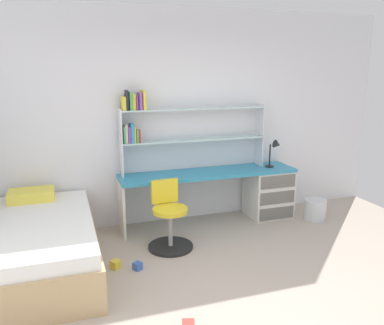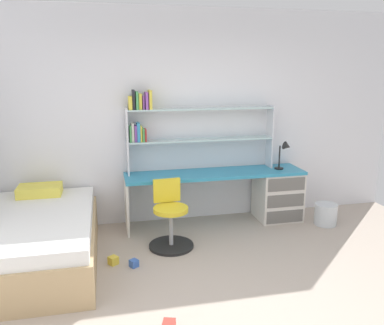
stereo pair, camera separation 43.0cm
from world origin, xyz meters
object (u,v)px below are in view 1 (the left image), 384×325
bookshelf_hutch (173,124)px  toy_block_yellow_1 (116,264)px  toy_block_blue_2 (137,266)px  desk (252,189)px  bed_platform (30,247)px  waste_bin (315,210)px  desk_lamp (275,149)px  swivel_chair (169,222)px

bookshelf_hutch → toy_block_yellow_1: size_ratio=22.16×
toy_block_yellow_1 → toy_block_blue_2: 0.23m
desk → bed_platform: 2.90m
toy_block_yellow_1 → waste_bin: bearing=10.5°
desk → toy_block_yellow_1: size_ratio=26.92×
toy_block_yellow_1 → toy_block_blue_2: toy_block_yellow_1 is taller
desk_lamp → swivel_chair: 1.84m
bed_platform → toy_block_yellow_1: 0.86m
swivel_chair → bed_platform: bearing=-174.8°
bed_platform → toy_block_yellow_1: (0.81, -0.18, -0.23)m
bed_platform → waste_bin: 3.62m
waste_bin → toy_block_yellow_1: 2.84m
toy_block_yellow_1 → bed_platform: bearing=167.4°
bed_platform → swivel_chair: bearing=5.2°
bed_platform → bookshelf_hutch: bearing=25.8°
desk → bookshelf_hutch: 1.43m
toy_block_blue_2 → swivel_chair: bearing=42.4°
waste_bin → toy_block_blue_2: bearing=-166.5°
desk → swivel_chair: swivel_chair is taller
swivel_chair → waste_bin: size_ratio=2.64×
swivel_chair → bookshelf_hutch: bearing=69.9°
bed_platform → toy_block_yellow_1: bed_platform is taller
bed_platform → desk: bearing=13.8°
toy_block_blue_2 → desk_lamp: bearing=23.9°
desk_lamp → bed_platform: desk_lamp is taller
desk → swivel_chair: (-1.34, -0.56, -0.10)m
toy_block_yellow_1 → desk: bearing=23.6°
bookshelf_hutch → toy_block_blue_2: 1.86m
desk → desk_lamp: size_ratio=6.13×
swivel_chair → waste_bin: swivel_chair is taller
bookshelf_hutch → swivel_chair: bearing=-110.1°
bookshelf_hutch → waste_bin: (1.86, -0.51, -1.19)m
desk_lamp → swivel_chair: bearing=-162.7°
swivel_chair → toy_block_blue_2: 0.67m
desk → bookshelf_hutch: (-1.08, 0.15, 0.93)m
desk_lamp → waste_bin: (0.48, -0.31, -0.82)m
desk → toy_block_blue_2: desk is taller
bookshelf_hutch → desk_lamp: bearing=-8.1°
desk → desk_lamp: desk_lamp is taller
swivel_chair → desk_lamp: bearing=17.3°
desk_lamp → bookshelf_hutch: bearing=171.9°
bookshelf_hutch → toy_block_yellow_1: bearing=-132.2°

